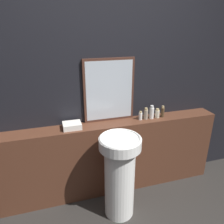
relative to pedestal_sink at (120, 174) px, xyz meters
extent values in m
cube|color=black|center=(0.04, 0.53, 0.75)|extent=(8.00, 0.06, 2.50)
cube|color=#512D1E|center=(0.04, 0.39, -0.06)|extent=(2.55, 0.23, 0.89)
cylinder|color=white|center=(0.00, 0.00, -0.10)|extent=(0.31, 0.31, 0.81)
cylinder|color=white|center=(0.00, 0.00, 0.35)|extent=(0.41, 0.41, 0.10)
torus|color=white|center=(0.00, 0.00, 0.40)|extent=(0.40, 0.40, 0.02)
cube|color=#47281E|center=(0.03, 0.49, 0.74)|extent=(0.57, 0.03, 0.70)
cube|color=#B2BCC6|center=(0.03, 0.48, 0.74)|extent=(0.52, 0.02, 0.65)
cube|color=silver|center=(-0.40, 0.39, 0.42)|extent=(0.19, 0.16, 0.06)
cylinder|color=white|center=(0.38, 0.39, 0.43)|extent=(0.04, 0.04, 0.08)
cylinder|color=tan|center=(0.38, 0.39, 0.48)|extent=(0.03, 0.03, 0.02)
cylinder|color=gray|center=(0.44, 0.39, 0.44)|extent=(0.05, 0.05, 0.11)
cylinder|color=tan|center=(0.44, 0.39, 0.51)|extent=(0.03, 0.03, 0.02)
cylinder|color=white|center=(0.51, 0.39, 0.45)|extent=(0.05, 0.05, 0.13)
cylinder|color=silver|center=(0.51, 0.39, 0.53)|extent=(0.04, 0.04, 0.03)
cylinder|color=beige|center=(0.59, 0.39, 0.43)|extent=(0.05, 0.05, 0.09)
cylinder|color=tan|center=(0.59, 0.39, 0.49)|extent=(0.04, 0.04, 0.02)
cylinder|color=#4C3823|center=(0.66, 0.39, 0.44)|extent=(0.04, 0.04, 0.11)
cylinder|color=tan|center=(0.66, 0.39, 0.51)|extent=(0.03, 0.03, 0.02)
camera|label=1|loc=(-0.60, -1.72, 1.41)|focal=35.00mm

